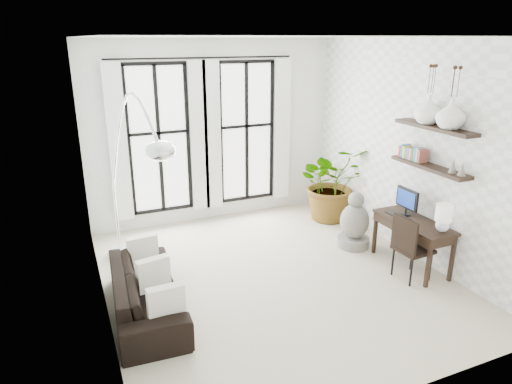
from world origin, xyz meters
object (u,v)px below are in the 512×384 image
sofa (146,291)px  desk (416,224)px  plant (332,182)px  arc_lamp (131,138)px  buddha (354,224)px  desk_chair (409,244)px

sofa → desk: 3.79m
sofa → desk: (3.75, -0.39, 0.40)m
sofa → plant: size_ratio=1.39×
desk → arc_lamp: size_ratio=0.48×
desk → plant: bearing=91.3°
plant → buddha: plant is taller
desk → sofa: bearing=174.0°
plant → desk: plant is taller
plant → buddha: bearing=-104.4°
sofa → desk_chair: size_ratio=2.10×
plant → arc_lamp: 3.93m
sofa → arc_lamp: bearing=-3.1°
plant → buddha: (-0.30, -1.17, -0.31)m
arc_lamp → desk: bearing=-18.9°
plant → desk: (0.05, -2.14, -0.01)m
arc_lamp → sofa: bearing=-96.8°
sofa → desk: bearing=-92.3°
plant → arc_lamp: bearing=-166.2°
desk_chair → arc_lamp: bearing=153.3°
desk → buddha: bearing=110.0°
desk_chair → arc_lamp: (-3.35, 1.47, 1.47)m
sofa → desk: desk is taller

